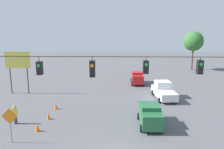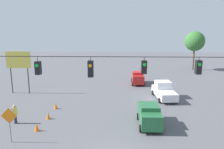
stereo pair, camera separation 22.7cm
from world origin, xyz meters
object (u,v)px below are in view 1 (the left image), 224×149
sedan_red_oncoming_deep (137,78)px  traffic_cone_third (56,106)px  roadside_billboard (18,63)px  pedestrian (15,114)px  traffic_cone_nearest (37,127)px  traffic_cone_second (48,116)px  work_zone_sign (10,119)px  pickup_truck_white_oncoming_far (164,91)px  overhead_signal_span (118,93)px  sedan_green_crossing_near (150,115)px  tree_horizon_left (194,41)px

sedan_red_oncoming_deep → traffic_cone_third: (10.06, 11.49, -0.69)m
roadside_billboard → pedestrian: size_ratio=3.16×
traffic_cone_nearest → traffic_cone_second: (-0.18, -2.60, 0.00)m
work_zone_sign → pickup_truck_white_oncoming_far: bearing=-140.8°
pickup_truck_white_oncoming_far → work_zone_sign: 18.34m
sedan_red_oncoming_deep → traffic_cone_second: bearing=55.0°
sedan_red_oncoming_deep → pedestrian: 20.00m
overhead_signal_span → pedestrian: overhead_signal_span is taller
sedan_red_oncoming_deep → traffic_cone_second: (10.00, 14.28, -0.69)m
traffic_cone_second → traffic_cone_third: 2.79m
traffic_cone_nearest → pedestrian: bearing=-29.8°
overhead_signal_span → pedestrian: size_ratio=12.22×
overhead_signal_span → sedan_green_crossing_near: 7.77m
roadside_billboard → work_zone_sign: (-5.16, 13.24, -2.20)m
pickup_truck_white_oncoming_far → roadside_billboard: size_ratio=0.90×
sedan_green_crossing_near → traffic_cone_nearest: (9.97, 1.47, -0.69)m
traffic_cone_second → work_zone_sign: bearing=72.2°
sedan_green_crossing_near → work_zone_sign: size_ratio=1.45×
traffic_cone_third → tree_horizon_left: size_ratio=0.09×
pedestrian → tree_horizon_left: 38.46m
pickup_truck_white_oncoming_far → tree_horizon_left: size_ratio=0.64×
sedan_red_oncoming_deep → roadside_billboard: 17.83m
traffic_cone_third → work_zone_sign: size_ratio=0.25×
roadside_billboard → tree_horizon_left: (-29.55, -18.37, 1.91)m
work_zone_sign → traffic_cone_nearest: bearing=-123.1°
sedan_red_oncoming_deep → roadside_billboard: size_ratio=0.68×
traffic_cone_nearest → tree_horizon_left: bearing=-127.9°
overhead_signal_span → traffic_cone_nearest: size_ratio=31.89×
sedan_green_crossing_near → roadside_billboard: roadside_billboard is taller
sedan_green_crossing_near → tree_horizon_left: bearing=-115.0°
sedan_red_oncoming_deep → traffic_cone_third: sedan_red_oncoming_deep is taller
sedan_green_crossing_near → traffic_cone_third: (9.85, -3.93, -0.69)m
overhead_signal_span → sedan_green_crossing_near: (-2.94, -6.04, -3.90)m
sedan_red_oncoming_deep → sedan_green_crossing_near: (0.21, 15.42, 0.00)m
overhead_signal_span → sedan_red_oncoming_deep: bearing=-98.4°
traffic_cone_second → traffic_cone_nearest: bearing=86.0°
traffic_cone_third → roadside_billboard: bearing=-41.8°
sedan_red_oncoming_deep → pedestrian: size_ratio=2.16×
sedan_red_oncoming_deep → traffic_cone_nearest: size_ratio=5.64×
sedan_green_crossing_near → traffic_cone_nearest: 10.10m
sedan_red_oncoming_deep → tree_horizon_left: 18.84m
sedan_red_oncoming_deep → pickup_truck_white_oncoming_far: 7.78m
traffic_cone_nearest → pedestrian: pedestrian is taller
sedan_green_crossing_near → traffic_cone_second: (9.79, -1.13, -0.69)m
traffic_cone_third → work_zone_sign: work_zone_sign is taller
overhead_signal_span → sedan_red_oncoming_deep: 22.03m
work_zone_sign → pedestrian: bearing=-69.5°
tree_horizon_left → work_zone_sign: bearing=52.3°
traffic_cone_third → pedestrian: (2.70, 3.92, 0.58)m
overhead_signal_span → tree_horizon_left: bearing=-115.2°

